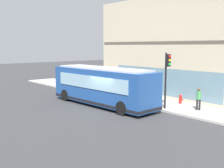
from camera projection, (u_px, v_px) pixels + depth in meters
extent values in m
plane|color=#38383A|center=(108.00, 110.00, 21.04)|extent=(120.00, 120.00, 0.00)
cube|color=#B2ADA3|center=(148.00, 101.00, 23.90)|extent=(3.71, 40.00, 0.15)
cube|color=beige|center=(195.00, 48.00, 27.69)|extent=(9.97, 16.65, 9.19)
cube|color=brown|center=(164.00, 43.00, 24.51)|extent=(0.36, 16.32, 0.24)
cube|color=slate|center=(162.00, 82.00, 24.92)|extent=(0.12, 11.65, 2.40)
cube|color=#1E478C|center=(102.00, 86.00, 22.37)|extent=(2.90, 10.09, 2.70)
cube|color=silver|center=(102.00, 68.00, 22.17)|extent=(2.48, 9.08, 0.12)
cube|color=#8CB2C6|center=(67.00, 75.00, 25.93)|extent=(2.20, 0.17, 1.20)
cube|color=#8CB2C6|center=(114.00, 80.00, 23.17)|extent=(0.39, 8.20, 1.00)
cube|color=#8CB2C6|center=(90.00, 82.00, 21.46)|extent=(0.39, 8.20, 1.00)
cube|color=black|center=(102.00, 100.00, 22.52)|extent=(2.94, 10.13, 0.20)
cylinder|color=black|center=(86.00, 92.00, 25.91)|extent=(0.34, 1.01, 1.00)
cylinder|color=black|center=(66.00, 95.00, 24.36)|extent=(0.34, 1.01, 1.00)
cylinder|color=black|center=(144.00, 104.00, 20.82)|extent=(0.34, 1.01, 1.00)
cylinder|color=black|center=(122.00, 108.00, 19.27)|extent=(0.34, 1.01, 1.00)
cylinder|color=black|center=(166.00, 81.00, 20.51)|extent=(0.14, 0.14, 4.13)
cube|color=black|center=(168.00, 60.00, 20.16)|extent=(0.32, 0.24, 0.90)
sphere|color=red|center=(170.00, 57.00, 20.03)|extent=(0.20, 0.20, 0.20)
sphere|color=yellow|center=(170.00, 60.00, 20.07)|extent=(0.20, 0.20, 0.20)
sphere|color=green|center=(169.00, 64.00, 20.10)|extent=(0.20, 0.20, 0.20)
cylinder|color=red|center=(180.00, 100.00, 22.56)|extent=(0.24, 0.24, 0.55)
sphere|color=red|center=(180.00, 96.00, 22.51)|extent=(0.22, 0.22, 0.22)
cylinder|color=red|center=(182.00, 100.00, 22.42)|extent=(0.10, 0.12, 0.10)
cylinder|color=red|center=(182.00, 99.00, 22.66)|extent=(0.12, 0.10, 0.10)
cylinder|color=black|center=(200.00, 105.00, 20.15)|extent=(0.14, 0.14, 0.79)
cylinder|color=black|center=(197.00, 105.00, 20.23)|extent=(0.14, 0.14, 0.79)
cylinder|color=#3F8C4C|center=(199.00, 95.00, 20.09)|extent=(0.32, 0.32, 0.63)
sphere|color=brown|center=(199.00, 89.00, 20.04)|extent=(0.21, 0.21, 0.21)
cylinder|color=#3359A5|center=(97.00, 88.00, 28.21)|extent=(0.14, 0.14, 0.85)
cylinder|color=#3359A5|center=(99.00, 88.00, 28.30)|extent=(0.14, 0.14, 0.85)
cylinder|color=#3F8C4C|center=(98.00, 80.00, 28.15)|extent=(0.32, 0.32, 0.67)
sphere|color=beige|center=(98.00, 76.00, 28.09)|extent=(0.23, 0.23, 0.23)
cylinder|color=black|center=(118.00, 92.00, 25.91)|extent=(0.14, 0.14, 0.75)
cylinder|color=black|center=(117.00, 92.00, 25.98)|extent=(0.14, 0.14, 0.75)
cylinder|color=black|center=(118.00, 85.00, 25.85)|extent=(0.32, 0.32, 0.59)
sphere|color=#9E704C|center=(118.00, 80.00, 25.80)|extent=(0.20, 0.20, 0.20)
cube|color=#263F99|center=(133.00, 91.00, 26.17)|extent=(0.44, 0.40, 0.90)
cube|color=#8CB2C6|center=(134.00, 89.00, 25.98)|extent=(0.35, 0.03, 0.30)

